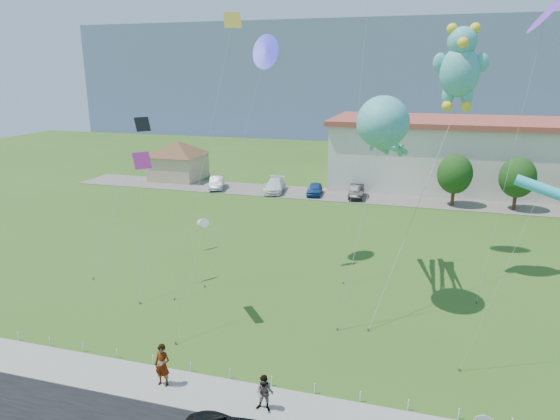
# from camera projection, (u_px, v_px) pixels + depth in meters

# --- Properties ---
(ground) EXTENTS (160.00, 160.00, 0.00)m
(ground) POSITION_uv_depth(u_px,v_px,m) (260.00, 366.00, 24.02)
(ground) COLOR #315618
(ground) RESTS_ON ground
(sidewalk) EXTENTS (80.00, 2.50, 0.10)m
(sidewalk) POSITION_uv_depth(u_px,v_px,m) (239.00, 400.00, 21.47)
(sidewalk) COLOR gray
(sidewalk) RESTS_ON ground
(parking_strip) EXTENTS (70.00, 6.00, 0.06)m
(parking_strip) POSITION_uv_depth(u_px,v_px,m) (358.00, 197.00, 56.36)
(parking_strip) COLOR #59544C
(parking_strip) RESTS_ON ground
(hill_ridge) EXTENTS (160.00, 50.00, 25.00)m
(hill_ridge) POSITION_uv_depth(u_px,v_px,m) (404.00, 76.00, 131.56)
(hill_ridge) COLOR slate
(hill_ridge) RESTS_ON ground
(pavilion) EXTENTS (9.20, 9.20, 5.00)m
(pavilion) POSITION_uv_depth(u_px,v_px,m) (178.00, 156.00, 64.84)
(pavilion) COLOR tan
(pavilion) RESTS_ON ground
(rope_fence) EXTENTS (26.05, 0.05, 0.50)m
(rope_fence) POSITION_uv_depth(u_px,v_px,m) (251.00, 377.00, 22.75)
(rope_fence) COLOR white
(rope_fence) RESTS_ON ground
(tree_near) EXTENTS (3.60, 3.60, 5.47)m
(tree_near) POSITION_uv_depth(u_px,v_px,m) (455.00, 174.00, 51.82)
(tree_near) COLOR #3F2B19
(tree_near) RESTS_ON ground
(tree_mid) EXTENTS (3.60, 3.60, 5.47)m
(tree_mid) POSITION_uv_depth(u_px,v_px,m) (518.00, 177.00, 50.19)
(tree_mid) COLOR #3F2B19
(tree_mid) RESTS_ON ground
(pedestrian_left) EXTENTS (0.74, 0.50, 2.00)m
(pedestrian_left) POSITION_uv_depth(u_px,v_px,m) (162.00, 365.00, 22.19)
(pedestrian_left) COLOR gray
(pedestrian_left) RESTS_ON sidewalk
(pedestrian_right) EXTENTS (0.80, 0.63, 1.60)m
(pedestrian_right) POSITION_uv_depth(u_px,v_px,m) (265.00, 393.00, 20.58)
(pedestrian_right) COLOR gray
(pedestrian_right) RESTS_ON sidewalk
(parked_car_silver) EXTENTS (2.84, 4.68, 1.46)m
(parked_car_silver) POSITION_uv_depth(u_px,v_px,m) (217.00, 182.00, 60.00)
(parked_car_silver) COLOR #ACACB3
(parked_car_silver) RESTS_ON parking_strip
(parked_car_white) EXTENTS (2.83, 5.40, 1.49)m
(parked_car_white) POSITION_uv_depth(u_px,v_px,m) (275.00, 186.00, 58.29)
(parked_car_white) COLOR white
(parked_car_white) RESTS_ON parking_strip
(parked_car_blue) EXTENTS (1.99, 4.09, 1.34)m
(parked_car_blue) POSITION_uv_depth(u_px,v_px,m) (315.00, 189.00, 56.95)
(parked_car_blue) COLOR navy
(parked_car_blue) RESTS_ON parking_strip
(parked_car_black) EXTENTS (1.84, 4.46, 1.44)m
(parked_car_black) POSITION_uv_depth(u_px,v_px,m) (357.00, 191.00, 55.65)
(parked_car_black) COLOR black
(parked_car_black) RESTS_ON parking_strip
(octopus_kite) EXTENTS (3.03, 10.43, 12.45)m
(octopus_kite) POSITION_uv_depth(u_px,v_px,m) (384.00, 132.00, 28.88)
(octopus_kite) COLOR teal
(octopus_kite) RESTS_ON ground
(teddy_bear_kite) EXTENTS (5.70, 10.80, 16.60)m
(teddy_bear_kite) POSITION_uv_depth(u_px,v_px,m) (460.00, 65.00, 31.39)
(teddy_bear_kite) COLOR teal
(teddy_bear_kite) RESTS_ON ground
(small_kite_blue) EXTENTS (3.23, 7.05, 15.72)m
(small_kite_blue) POSITION_uv_depth(u_px,v_px,m) (264.00, 56.00, 33.98)
(small_kite_blue) COLOR #2827E0
(small_kite_blue) RESTS_ON ground
(small_kite_black) EXTENTS (1.45, 7.09, 10.34)m
(small_kite_black) POSITION_uv_depth(u_px,v_px,m) (137.00, 140.00, 36.75)
(small_kite_black) COLOR black
(small_kite_black) RESTS_ON ground
(small_kite_white) EXTENTS (0.53, 4.56, 6.07)m
(small_kite_white) POSITION_uv_depth(u_px,v_px,m) (203.00, 224.00, 27.49)
(small_kite_white) COLOR silver
(small_kite_white) RESTS_ON ground
(small_kite_pink) EXTENTS (1.91, 4.05, 8.67)m
(small_kite_pink) POSITION_uv_depth(u_px,v_px,m) (142.00, 174.00, 31.54)
(small_kite_pink) COLOR #CB2D8F
(small_kite_pink) RESTS_ON ground
(small_kite_purple) EXTENTS (3.61, 5.96, 17.74)m
(small_kite_purple) POSITION_uv_depth(u_px,v_px,m) (544.00, 21.00, 30.11)
(small_kite_purple) COLOR purple
(small_kite_purple) RESTS_ON ground
(small_kite_cyan) EXTENTS (3.04, 2.96, 9.12)m
(small_kite_cyan) POSITION_uv_depth(u_px,v_px,m) (540.00, 190.00, 22.24)
(small_kite_cyan) COLOR #2DB7CE
(small_kite_cyan) RESTS_ON ground
(small_kite_yellow) EXTENTS (2.52, 7.02, 17.29)m
(small_kite_yellow) POSITION_uv_depth(u_px,v_px,m) (224.00, 58.00, 31.70)
(small_kite_yellow) COLOR gold
(small_kite_yellow) RESTS_ON ground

